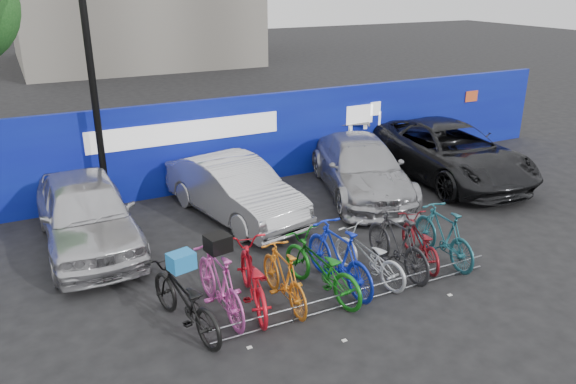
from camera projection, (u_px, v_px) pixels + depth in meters
ground at (341, 287)px, 10.28m from camera, size 100.00×100.00×0.00m
hoarding at (224, 143)px, 14.86m from camera, size 22.00×0.18×2.40m
lamppost at (92, 77)px, 12.28m from camera, size 0.25×0.50×6.11m
bike_rack at (360, 295)px, 9.72m from camera, size 5.60×0.03×0.30m
car_0 at (86, 212)px, 11.60m from camera, size 1.82×4.49×1.53m
car_1 at (235, 189)px, 13.08m from camera, size 2.32×4.40×1.38m
car_2 at (361, 167)px, 14.56m from camera, size 3.34×5.18×1.40m
car_3 at (448, 151)px, 15.65m from camera, size 2.95×5.70×1.53m
bike_0 at (184, 300)px, 8.88m from camera, size 1.16×2.19×1.10m
bike_1 at (220, 283)px, 9.28m from camera, size 0.63×1.98×1.18m
bike_2 at (252, 278)px, 9.53m from camera, size 1.12×2.16×1.08m
bike_3 at (284, 277)px, 9.59m from camera, size 0.53×1.77×1.06m
bike_4 at (321, 267)px, 9.89m from camera, size 1.09×2.15×1.08m
bike_5 at (339, 257)px, 10.10m from camera, size 0.71×2.07×1.22m
bike_6 at (368, 256)px, 10.40m from camera, size 0.99×1.91×0.96m
bike_7 at (398, 243)px, 10.66m from camera, size 0.59×1.97×1.18m
bike_8 at (420, 241)px, 11.05m from camera, size 1.01×1.80×0.90m
bike_9 at (444, 235)px, 11.07m from camera, size 0.66×1.91×1.13m
cargo_crate at (181, 261)px, 8.63m from camera, size 0.44×0.38×0.28m
cargo_topcase at (218, 243)px, 9.02m from camera, size 0.43×0.40×0.28m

